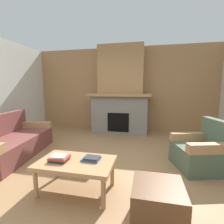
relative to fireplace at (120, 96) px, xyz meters
The scene contains 9 objects.
ground 2.87m from the fireplace, 90.00° to the right, with size 9.00×9.00×0.00m, color #9E754C.
wall_back_wood_panel 0.42m from the fireplace, 90.00° to the left, with size 6.00×0.12×2.70m, color #A87A4C.
fireplace is the anchor object (origin of this frame).
couch 3.17m from the fireplace, 127.80° to the right, with size 1.10×1.91×0.85m.
armchair 2.92m from the fireplace, 50.12° to the right, with size 0.93×0.93×0.85m.
coffee_table 3.30m from the fireplace, 91.11° to the right, with size 1.00×0.60×0.43m.
ottoman 3.75m from the fireplace, 74.45° to the right, with size 0.52×0.52×0.40m, color brown.
book_stack_near_edge 3.33m from the fireplace, 94.91° to the right, with size 0.24×0.20×0.08m.
book_stack_center 3.22m from the fireplace, 87.64° to the right, with size 0.24×0.20×0.05m.
Camera 1 is at (0.84, -2.48, 1.37)m, focal length 26.23 mm.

